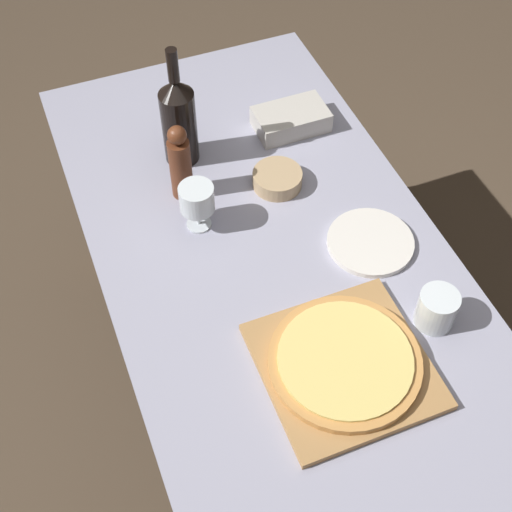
{
  "coord_description": "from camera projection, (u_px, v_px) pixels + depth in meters",
  "views": [
    {
      "loc": [
        -0.42,
        -0.9,
        2.08
      ],
      "look_at": [
        -0.06,
        0.02,
        0.82
      ],
      "focal_mm": 50.0,
      "sensor_mm": 36.0,
      "label": 1
    }
  ],
  "objects": [
    {
      "name": "cutting_board",
      "position": [
        344.0,
        366.0,
        1.48
      ],
      "size": [
        0.34,
        0.34,
        0.02
      ],
      "color": "#A87A47",
      "rests_on": "dining_table"
    },
    {
      "name": "dinner_plate",
      "position": [
        370.0,
        242.0,
        1.69
      ],
      "size": [
        0.21,
        0.21,
        0.01
      ],
      "color": "silver",
      "rests_on": "dining_table"
    },
    {
      "name": "food_container",
      "position": [
        291.0,
        119.0,
        1.93
      ],
      "size": [
        0.2,
        0.12,
        0.06
      ],
      "color": "#BCB7AD",
      "rests_on": "dining_table"
    },
    {
      "name": "ground_plane",
      "position": [
        275.0,
        416.0,
        2.25
      ],
      "size": [
        12.0,
        12.0,
        0.0
      ],
      "primitive_type": "plane",
      "color": "#4C3D2D"
    },
    {
      "name": "wine_bottle",
      "position": [
        179.0,
        119.0,
        1.78
      ],
      "size": [
        0.09,
        0.09,
        0.34
      ],
      "color": "black",
      "rests_on": "dining_table"
    },
    {
      "name": "dining_table",
      "position": [
        281.0,
        293.0,
        1.72
      ],
      "size": [
        0.8,
        1.69,
        0.76
      ],
      "color": "#9393A8",
      "rests_on": "ground_plane"
    },
    {
      "name": "pizza",
      "position": [
        345.0,
        361.0,
        1.47
      ],
      "size": [
        0.32,
        0.32,
        0.02
      ],
      "color": "#C68947",
      "rests_on": "cutting_board"
    },
    {
      "name": "small_bowl",
      "position": [
        277.0,
        179.0,
        1.8
      ],
      "size": [
        0.13,
        0.13,
        0.04
      ],
      "color": "tan",
      "rests_on": "dining_table"
    },
    {
      "name": "drinking_tumbler",
      "position": [
        437.0,
        309.0,
        1.53
      ],
      "size": [
        0.09,
        0.09,
        0.09
      ],
      "color": "silver",
      "rests_on": "dining_table"
    },
    {
      "name": "pepper_mill",
      "position": [
        180.0,
        163.0,
        1.72
      ],
      "size": [
        0.05,
        0.05,
        0.22
      ],
      "color": "#5B2D19",
      "rests_on": "dining_table"
    },
    {
      "name": "wine_glass",
      "position": [
        197.0,
        199.0,
        1.67
      ],
      "size": [
        0.08,
        0.08,
        0.13
      ],
      "color": "silver",
      "rests_on": "dining_table"
    }
  ]
}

